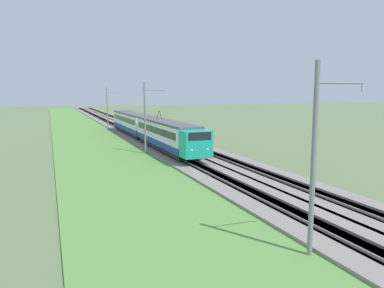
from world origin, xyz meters
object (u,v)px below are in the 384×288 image
Objects in this scene: passenger_train at (146,127)px; catenary_mast_near at (315,159)px; catenary_mast_far at (108,108)px; catenary_mast_mid at (145,117)px.

catenary_mast_near reaches higher than passenger_train.
catenary_mast_mid is at bearing 180.00° from catenary_mast_far.
passenger_train is 4.83× the size of catenary_mast_mid.
catenary_mast_near is (-38.93, 2.50, 2.05)m from passenger_train.
passenger_train is 4.78× the size of catenary_mast_near.
catenary_mast_far is at bearing -0.00° from catenary_mast_mid.
catenary_mast_near is 58.26m from catenary_mast_far.
catenary_mast_far is (29.13, -0.00, -0.12)m from catenary_mast_mid.
catenary_mast_near is 1.04× the size of catenary_mast_far.
catenary_mast_mid is (29.13, -0.00, -0.05)m from catenary_mast_near.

